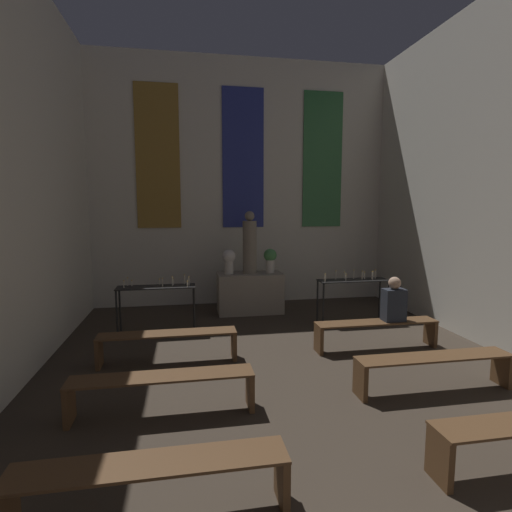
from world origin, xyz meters
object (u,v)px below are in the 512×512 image
object	(u,v)px
flower_vase_right	(270,259)
pew_second_left	(152,478)
flower_vase_left	(229,260)
candle_rack_right	(353,285)
altar	(250,293)
candle_rack_left	(157,293)
statue	(250,245)
pew_back_left	(168,341)
pew_third_left	(163,386)
person_seated	(394,301)
pew_third_right	(434,365)
pew_back_right	(376,329)

from	to	relation	value
flower_vase_right	pew_second_left	xyz separation A→B (m)	(-2.17, -5.86, -0.87)
flower_vase_left	candle_rack_right	size ratio (longest dim) A/B	0.37
altar	candle_rack_left	distance (m)	2.29
statue	pew_back_left	distance (m)	3.41
statue	flower_vase_left	distance (m)	0.57
flower_vase_right	pew_third_left	size ratio (longest dim) A/B	0.26
person_seated	candle_rack_right	bearing A→B (deg)	90.95
pew_third_left	pew_back_left	world-z (taller)	same
pew_second_left	pew_third_right	distance (m)	3.75
flower_vase_right	pew_second_left	world-z (taller)	flower_vase_right
pew_second_left	pew_back_right	distance (m)	4.64
altar	person_seated	xyz separation A→B (m)	(2.00, -2.71, 0.35)
flower_vase_left	pew_back_left	bearing A→B (deg)	-114.49
candle_rack_left	altar	bearing A→B (deg)	29.80
statue	pew_third_left	world-z (taller)	statue
flower_vase_right	candle_rack_right	bearing A→B (deg)	-36.82
pew_second_left	flower_vase_left	bearing A→B (deg)	78.10
flower_vase_right	pew_back_right	xyz separation A→B (m)	(1.23, -2.71, -0.87)
candle_rack_left	pew_back_right	xyz separation A→B (m)	(3.67, -1.58, -0.42)
flower_vase_left	flower_vase_right	size ratio (longest dim) A/B	1.00
pew_third_left	person_seated	xyz separation A→B (m)	(3.70, 1.57, 0.45)
flower_vase_right	pew_back_left	xyz separation A→B (m)	(-2.17, -2.71, -0.87)
altar	pew_back_right	bearing A→B (deg)	-57.86
flower_vase_left	pew_back_right	distance (m)	3.58
pew_back_left	statue	bearing A→B (deg)	57.86
flower_vase_left	pew_third_right	bearing A→B (deg)	-63.13
person_seated	pew_third_left	bearing A→B (deg)	-156.97
statue	flower_vase_left	xyz separation A→B (m)	(-0.47, 0.00, -0.32)
flower_vase_left	candle_rack_left	size ratio (longest dim) A/B	0.37
pew_back_right	statue	bearing A→B (deg)	122.14
candle_rack_right	pew_back_left	size ratio (longest dim) A/B	0.70
candle_rack_right	pew_third_right	size ratio (longest dim) A/B	0.70
flower_vase_right	pew_third_left	distance (m)	4.88
pew_third_left	statue	bearing A→B (deg)	68.33
candle_rack_right	pew_back_left	distance (m)	4.02
flower_vase_right	statue	bearing A→B (deg)	180.00
flower_vase_right	pew_third_left	bearing A→B (deg)	-116.87
pew_third_right	person_seated	size ratio (longest dim) A/B	2.78
person_seated	statue	bearing A→B (deg)	126.42
flower_vase_right	flower_vase_left	bearing A→B (deg)	180.00
statue	pew_third_right	bearing A→B (deg)	-68.33
person_seated	flower_vase_left	bearing A→B (deg)	132.31
pew_second_left	pew_back_right	size ratio (longest dim) A/B	1.00
pew_back_right	pew_third_left	bearing A→B (deg)	-155.19
pew_third_right	flower_vase_right	bearing A→B (deg)	106.08
flower_vase_right	pew_third_left	xyz separation A→B (m)	(-2.17, -4.28, -0.87)
pew_third_left	pew_second_left	bearing A→B (deg)	-90.00
pew_back_left	altar	bearing A→B (deg)	57.86
pew_back_right	pew_third_right	bearing A→B (deg)	-90.00
pew_second_left	pew_back_left	size ratio (longest dim) A/B	1.00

